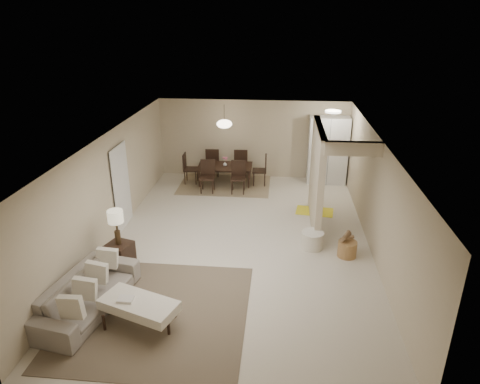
# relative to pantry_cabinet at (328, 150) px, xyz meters

# --- Properties ---
(floor) EXTENTS (9.00, 9.00, 0.00)m
(floor) POSITION_rel_pantry_cabinet_xyz_m (-2.35, -4.15, -1.05)
(floor) COLOR beige
(floor) RESTS_ON ground
(ceiling) EXTENTS (9.00, 9.00, 0.00)m
(ceiling) POSITION_rel_pantry_cabinet_xyz_m (-2.35, -4.15, 1.45)
(ceiling) COLOR white
(ceiling) RESTS_ON back_wall
(back_wall) EXTENTS (6.00, 0.00, 6.00)m
(back_wall) POSITION_rel_pantry_cabinet_xyz_m (-2.35, 0.35, 0.20)
(back_wall) COLOR #C5B495
(back_wall) RESTS_ON floor
(left_wall) EXTENTS (0.00, 9.00, 9.00)m
(left_wall) POSITION_rel_pantry_cabinet_xyz_m (-5.35, -4.15, 0.20)
(left_wall) COLOR #C5B495
(left_wall) RESTS_ON floor
(right_wall) EXTENTS (0.00, 9.00, 9.00)m
(right_wall) POSITION_rel_pantry_cabinet_xyz_m (0.65, -4.15, 0.20)
(right_wall) COLOR #C5B495
(right_wall) RESTS_ON floor
(partition) EXTENTS (0.15, 2.50, 2.50)m
(partition) POSITION_rel_pantry_cabinet_xyz_m (-0.55, -2.90, 0.20)
(partition) COLOR #C5B495
(partition) RESTS_ON floor
(doorway) EXTENTS (0.04, 0.90, 2.04)m
(doorway) POSITION_rel_pantry_cabinet_xyz_m (-5.32, -3.55, -0.03)
(doorway) COLOR black
(doorway) RESTS_ON floor
(pantry_cabinet) EXTENTS (1.20, 0.55, 2.10)m
(pantry_cabinet) POSITION_rel_pantry_cabinet_xyz_m (0.00, 0.00, 0.00)
(pantry_cabinet) COLOR white
(pantry_cabinet) RESTS_ON floor
(flush_light) EXTENTS (0.44, 0.44, 0.05)m
(flush_light) POSITION_rel_pantry_cabinet_xyz_m (-0.05, -0.95, 1.41)
(flush_light) COLOR white
(flush_light) RESTS_ON ceiling
(living_rug) EXTENTS (3.20, 3.20, 0.01)m
(living_rug) POSITION_rel_pantry_cabinet_xyz_m (-3.56, -6.87, -1.04)
(living_rug) COLOR brown
(living_rug) RESTS_ON floor
(sofa) EXTENTS (2.38, 1.26, 0.66)m
(sofa) POSITION_rel_pantry_cabinet_xyz_m (-4.80, -6.87, -0.72)
(sofa) COLOR gray
(sofa) RESTS_ON floor
(ottoman_bench) EXTENTS (1.45, 1.02, 0.48)m
(ottoman_bench) POSITION_rel_pantry_cabinet_xyz_m (-3.76, -7.17, -0.67)
(ottoman_bench) COLOR beige
(ottoman_bench) RESTS_ON living_rug
(side_table) EXTENTS (0.60, 0.60, 0.53)m
(side_table) POSITION_rel_pantry_cabinet_xyz_m (-4.75, -5.40, -0.79)
(side_table) COLOR black
(side_table) RESTS_ON floor
(table_lamp) EXTENTS (0.32, 0.32, 0.76)m
(table_lamp) POSITION_rel_pantry_cabinet_xyz_m (-4.75, -5.40, 0.04)
(table_lamp) COLOR #43311C
(table_lamp) RESTS_ON side_table
(round_pouf) EXTENTS (0.50, 0.50, 0.39)m
(round_pouf) POSITION_rel_pantry_cabinet_xyz_m (-0.67, -4.25, -0.85)
(round_pouf) COLOR beige
(round_pouf) RESTS_ON floor
(wicker_basket) EXTENTS (0.46, 0.46, 0.35)m
(wicker_basket) POSITION_rel_pantry_cabinet_xyz_m (0.08, -4.54, -0.87)
(wicker_basket) COLOR #9A653D
(wicker_basket) RESTS_ON floor
(dining_rug) EXTENTS (2.80, 2.10, 0.01)m
(dining_rug) POSITION_rel_pantry_cabinet_xyz_m (-3.16, -0.45, -1.04)
(dining_rug) COLOR #8E7D58
(dining_rug) RESTS_ON floor
(dining_table) EXTENTS (1.71, 0.99, 0.59)m
(dining_table) POSITION_rel_pantry_cabinet_xyz_m (-3.16, -0.45, -0.75)
(dining_table) COLOR black
(dining_table) RESTS_ON dining_rug
(dining_chairs) EXTENTS (2.59, 1.90, 0.96)m
(dining_chairs) POSITION_rel_pantry_cabinet_xyz_m (-3.16, -0.45, -0.57)
(dining_chairs) COLOR black
(dining_chairs) RESTS_ON dining_rug
(vase) EXTENTS (0.15, 0.15, 0.13)m
(vase) POSITION_rel_pantry_cabinet_xyz_m (-3.16, -0.45, -0.39)
(vase) COLOR silver
(vase) RESTS_ON dining_table
(yellow_mat) EXTENTS (1.06, 0.73, 0.01)m
(yellow_mat) POSITION_rel_pantry_cabinet_xyz_m (-0.48, -2.27, -1.04)
(yellow_mat) COLOR yellow
(yellow_mat) RESTS_ON floor
(pendant_light) EXTENTS (0.46, 0.46, 0.71)m
(pendant_light) POSITION_rel_pantry_cabinet_xyz_m (-3.16, -0.45, 0.87)
(pendant_light) COLOR #43311C
(pendant_light) RESTS_ON ceiling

